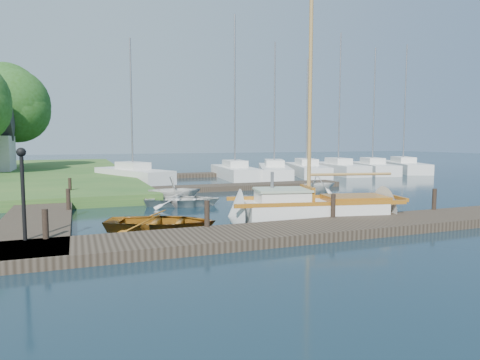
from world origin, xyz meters
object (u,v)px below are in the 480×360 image
object	(u,v)px
mooring_post_1	(207,214)
mooring_post_3	(434,199)
mooring_post_4	(68,199)
marina_boat_3	(274,170)
sailboat	(318,211)
mooring_post_0	(45,224)
marina_boat_0	(133,174)
marina_boat_2	(235,171)
mooring_post_5	(70,186)
tree_7	(10,104)
marina_boat_6	(372,167)
marina_boat_4	(306,169)
tender_a	(183,198)
mooring_post_2	(333,206)
tender_d	(319,182)
tender_b	(174,188)
dinghy	(161,219)
lamp_post	(22,181)
marina_boat_7	(403,166)
marina_boat_5	(338,167)

from	to	relation	value
mooring_post_1	mooring_post_3	world-z (taller)	same
mooring_post_4	marina_boat_3	bearing A→B (deg)	41.78
sailboat	mooring_post_0	bearing A→B (deg)	-161.41
marina_boat_0	marina_boat_2	world-z (taller)	marina_boat_2
mooring_post_5	tree_7	world-z (taller)	tree_7
marina_boat_0	tree_7	bearing A→B (deg)	13.69
mooring_post_4	marina_boat_6	world-z (taller)	marina_boat_6
mooring_post_3	marina_boat_4	xyz separation A→B (m)	(5.46, 19.23, -0.14)
mooring_post_5	marina_boat_4	xyz separation A→B (m)	(18.46, 9.23, -0.14)
mooring_post_5	tender_a	bearing A→B (deg)	-37.52
mooring_post_2	sailboat	size ratio (longest dim) A/B	0.08
mooring_post_2	marina_boat_6	world-z (taller)	marina_boat_6
sailboat	tender_d	bearing A→B (deg)	70.12
marina_boat_2	tender_b	bearing A→B (deg)	151.59
mooring_post_2	tender_d	distance (m)	9.46
dinghy	tree_7	world-z (taller)	tree_7
mooring_post_2	tender_b	size ratio (longest dim) A/B	0.32
dinghy	sailboat	bearing A→B (deg)	-70.11
lamp_post	marina_boat_7	xyz separation A→B (m)	(30.07, 19.62, -1.30)
tender_d	marina_boat_3	xyz separation A→B (m)	(2.12, 10.21, -0.04)
lamp_post	marina_boat_2	xyz separation A→B (m)	(12.80, 18.60, -1.28)
mooring_post_2	marina_boat_3	size ratio (longest dim) A/B	0.08
mooring_post_1	dinghy	xyz separation A→B (m)	(-1.15, 1.36, -0.33)
sailboat	tender_b	xyz separation A→B (m)	(-3.86, 6.80, 0.31)
mooring_post_3	tender_b	distance (m)	11.45
marina_boat_0	marina_boat_4	bearing A→B (deg)	-110.22
mooring_post_0	mooring_post_1	bearing A→B (deg)	0.00
mooring_post_0	mooring_post_2	size ratio (longest dim) A/B	1.00
marina_boat_5	tender_d	bearing A→B (deg)	151.09
mooring_post_4	marina_boat_0	xyz separation A→B (m)	(4.07, 13.66, -0.14)
dinghy	marina_boat_4	distance (m)	23.74
mooring_post_4	marina_boat_2	xyz separation A→B (m)	(11.80, 13.60, -0.11)
mooring_post_5	marina_boat_2	size ratio (longest dim) A/B	0.06
sailboat	mooring_post_5	bearing A→B (deg)	145.62
mooring_post_0	marina_boat_6	xyz separation A→B (m)	(25.53, 18.94, -0.13)
mooring_post_1	mooring_post_4	distance (m)	6.40
sailboat	marina_boat_6	distance (m)	24.27
marina_boat_2	tender_d	bearing A→B (deg)	-168.21
tree_7	marina_boat_2	bearing A→B (deg)	-36.56
dinghy	tender_a	distance (m)	5.35
lamp_post	marina_boat_5	distance (m)	30.08
dinghy	marina_boat_6	world-z (taller)	marina_boat_6
sailboat	tree_7	size ratio (longest dim) A/B	1.05
mooring_post_4	marina_boat_7	bearing A→B (deg)	26.71
tender_b	marina_boat_5	distance (m)	20.70
tender_b	marina_boat_4	world-z (taller)	marina_boat_4
mooring_post_0	tender_b	world-z (taller)	tender_b
mooring_post_4	tender_d	distance (m)	13.42
lamp_post	marina_boat_3	world-z (taller)	marina_boat_3
mooring_post_0	marina_boat_7	world-z (taller)	marina_boat_7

